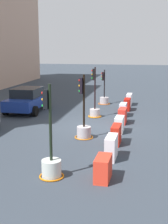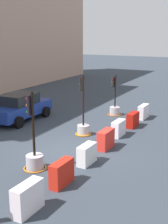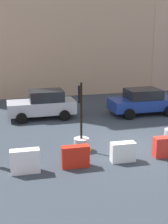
{
  "view_description": "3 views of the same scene",
  "coord_description": "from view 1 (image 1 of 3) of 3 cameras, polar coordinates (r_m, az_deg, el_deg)",
  "views": [
    {
      "loc": [
        -16.22,
        -2.63,
        4.29
      ],
      "look_at": [
        -2.53,
        0.16,
        1.33
      ],
      "focal_mm": 49.63,
      "sensor_mm": 36.0,
      "label": 1
    },
    {
      "loc": [
        -11.18,
        -6.46,
        5.05
      ],
      "look_at": [
        1.25,
        -0.13,
        1.52
      ],
      "focal_mm": 49.47,
      "sensor_mm": 36.0,
      "label": 2
    },
    {
      "loc": [
        -5.3,
        -11.85,
        5.08
      ],
      "look_at": [
        -2.02,
        0.56,
        1.65
      ],
      "focal_mm": 48.12,
      "sensor_mm": 36.0,
      "label": 3
    }
  ],
  "objects": [
    {
      "name": "construction_barrier_6",
      "position": [
        21.42,
        7.96,
        1.39
      ],
      "size": [
        1.05,
        0.43,
        0.81
      ],
      "color": "#AF150C",
      "rests_on": "ground_plane"
    },
    {
      "name": "ground_plane",
      "position": [
        16.98,
        2.23,
        -2.68
      ],
      "size": [
        120.0,
        120.0,
        0.0
      ],
      "primitive_type": "plane",
      "color": "#323A44"
    },
    {
      "name": "construction_barrier_7",
      "position": [
        23.38,
        8.32,
        2.3
      ],
      "size": [
        1.17,
        0.4,
        0.84
      ],
      "color": "white",
      "rests_on": "ground_plane"
    },
    {
      "name": "traffic_light_2",
      "position": [
        19.2,
        1.99,
        0.43
      ],
      "size": [
        0.83,
        0.83,
        3.08
      ],
      "color": "#B2A9AA",
      "rests_on": "ground_plane"
    },
    {
      "name": "construction_barrier_2",
      "position": [
        13.94,
        5.93,
        -4.18
      ],
      "size": [
        1.08,
        0.4,
        0.86
      ],
      "color": "red",
      "rests_on": "ground_plane"
    },
    {
      "name": "construction_barrier_0",
      "position": [
        10.28,
        3.52,
        -10.33
      ],
      "size": [
        1.0,
        0.5,
        0.79
      ],
      "color": "red",
      "rests_on": "ground_plane"
    },
    {
      "name": "construction_barrier_5",
      "position": [
        19.6,
        7.21,
        0.43
      ],
      "size": [
        1.03,
        0.43,
        0.81
      ],
      "color": "silver",
      "rests_on": "ground_plane"
    },
    {
      "name": "car_blue_estate",
      "position": [
        21.1,
        -10.33,
        2.28
      ],
      "size": [
        4.28,
        2.26,
        1.61
      ],
      "color": "navy",
      "rests_on": "ground_plane"
    },
    {
      "name": "traffic_light_3",
      "position": [
        23.59,
        3.73,
        2.44
      ],
      "size": [
        0.92,
        0.92,
        2.6
      ],
      "color": "#B4ADB1",
      "rests_on": "ground_plane"
    },
    {
      "name": "construction_barrier_4",
      "position": [
        17.71,
        7.1,
        -0.72
      ],
      "size": [
        1.07,
        0.45,
        0.86
      ],
      "color": "red",
      "rests_on": "ground_plane"
    },
    {
      "name": "construction_barrier_1",
      "position": [
        12.12,
        5.05,
        -6.53
      ],
      "size": [
        1.1,
        0.42,
        0.91
      ],
      "color": "white",
      "rests_on": "ground_plane"
    },
    {
      "name": "construction_barrier_3",
      "position": [
        15.86,
        6.53,
        -2.32
      ],
      "size": [
        1.01,
        0.44,
        0.8
      ],
      "color": "white",
      "rests_on": "ground_plane"
    },
    {
      "name": "traffic_light_0",
      "position": [
        10.48,
        -6.08,
        -9.29
      ],
      "size": [
        0.84,
        0.84,
        3.14
      ],
      "color": "silver",
      "rests_on": "ground_plane"
    },
    {
      "name": "traffic_light_1",
      "position": [
        14.77,
        -0.04,
        -2.92
      ],
      "size": [
        0.89,
        0.89,
        3.03
      ],
      "color": "#AEA8AE",
      "rests_on": "ground_plane"
    }
  ]
}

